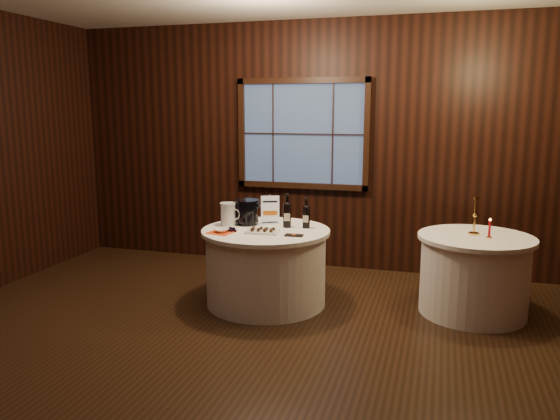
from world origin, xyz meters
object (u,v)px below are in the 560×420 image
(glass_pitcher, at_px, (228,214))
(ice_bucket, at_px, (247,211))
(brass_candlestick, at_px, (474,221))
(main_table, at_px, (266,266))
(port_bottle_left, at_px, (287,213))
(port_bottle_right, at_px, (306,215))
(chocolate_plate, at_px, (262,231))
(cracker_bowl, at_px, (221,230))
(chocolate_box, at_px, (294,235))
(sign_stand, at_px, (270,214))
(grape_bunch, at_px, (232,229))
(red_candle, at_px, (489,230))
(side_table, at_px, (474,275))

(glass_pitcher, bearing_deg, ice_bucket, 33.79)
(glass_pitcher, xyz_separation_m, brass_candlestick, (2.40, 0.28, 0.01))
(main_table, xyz_separation_m, port_bottle_left, (0.18, 0.16, 0.53))
(port_bottle_right, height_order, brass_candlestick, brass_candlestick)
(brass_candlestick, bearing_deg, chocolate_plate, -165.78)
(main_table, bearing_deg, cracker_bowl, -144.80)
(port_bottle_right, distance_m, ice_bucket, 0.63)
(cracker_bowl, bearing_deg, port_bottle_right, 30.53)
(ice_bucket, distance_m, chocolate_plate, 0.43)
(brass_candlestick, bearing_deg, chocolate_box, -161.49)
(sign_stand, relative_size, grape_bunch, 1.74)
(main_table, bearing_deg, sign_stand, 98.91)
(chocolate_plate, height_order, glass_pitcher, glass_pitcher)
(chocolate_plate, bearing_deg, sign_stand, 97.61)
(cracker_bowl, distance_m, red_candle, 2.53)
(chocolate_plate, bearing_deg, ice_bucket, 130.98)
(side_table, xyz_separation_m, port_bottle_right, (-1.63, -0.12, 0.52))
(side_table, relative_size, port_bottle_right, 3.48)
(brass_candlestick, bearing_deg, main_table, -170.01)
(side_table, bearing_deg, grape_bunch, -168.22)
(port_bottle_right, bearing_deg, port_bottle_left, -177.92)
(port_bottle_right, height_order, glass_pitcher, port_bottle_right)
(port_bottle_right, xyz_separation_m, brass_candlestick, (1.61, 0.17, -0.00))
(port_bottle_right, distance_m, red_candle, 1.74)
(port_bottle_left, bearing_deg, main_table, -154.92)
(chocolate_plate, height_order, red_candle, red_candle)
(grape_bunch, xyz_separation_m, red_candle, (2.39, 0.41, 0.05))
(sign_stand, bearing_deg, ice_bucket, -176.62)
(side_table, distance_m, sign_stand, 2.10)
(ice_bucket, relative_size, grape_bunch, 1.48)
(glass_pitcher, bearing_deg, port_bottle_left, 12.17)
(chocolate_plate, relative_size, cracker_bowl, 2.44)
(brass_candlestick, bearing_deg, cracker_bowl, -165.45)
(main_table, distance_m, port_bottle_left, 0.58)
(sign_stand, height_order, red_candle, sign_stand)
(cracker_bowl, bearing_deg, glass_pitcher, 99.62)
(side_table, relative_size, brass_candlestick, 2.91)
(side_table, xyz_separation_m, brass_candlestick, (-0.02, 0.05, 0.52))
(main_table, distance_m, cracker_bowl, 0.61)
(brass_candlestick, height_order, red_candle, brass_candlestick)
(ice_bucket, bearing_deg, port_bottle_left, -0.86)
(port_bottle_left, xyz_separation_m, chocolate_plate, (-0.16, -0.31, -0.13))
(glass_pitcher, distance_m, brass_candlestick, 2.42)
(main_table, bearing_deg, chocolate_plate, -84.76)
(glass_pitcher, bearing_deg, grape_bunch, -56.58)
(side_table, height_order, cracker_bowl, cracker_bowl)
(sign_stand, height_order, chocolate_box, sign_stand)
(main_table, height_order, ice_bucket, ice_bucket)
(port_bottle_right, xyz_separation_m, grape_bunch, (-0.66, -0.35, -0.11))
(main_table, distance_m, chocolate_plate, 0.43)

